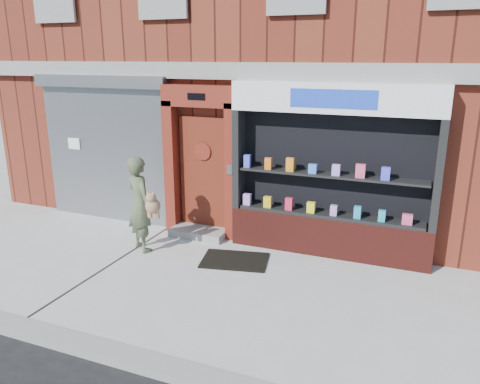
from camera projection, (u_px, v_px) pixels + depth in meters
The scene contains 8 objects.
ground at pixel (193, 279), 7.42m from camera, with size 80.00×80.00×0.00m, color #9E9E99.
curb at pixel (108, 352), 5.49m from camera, with size 60.00×0.30×0.12m, color gray.
building at pixel (300, 31), 11.63m from camera, with size 12.00×8.16×8.00m.
shutter_bay at pixel (106, 140), 9.73m from camera, with size 3.10×0.30×3.04m.
red_door_bay at pixel (201, 162), 8.93m from camera, with size 1.52×0.58×2.90m.
pharmacy_bay at pixel (331, 179), 8.02m from camera, with size 3.50×0.41×3.00m.
woman at pixel (141, 204), 8.32m from camera, with size 0.84×0.68×1.73m.
doormat at pixel (235, 260), 8.07m from camera, with size 1.12×0.78×0.03m, color black.
Camera 1 is at (3.22, -5.96, 3.40)m, focal length 35.00 mm.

